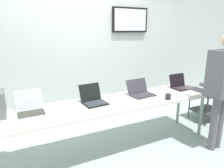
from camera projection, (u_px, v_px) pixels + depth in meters
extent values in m
cube|color=#93A6A1|center=(109.00, 151.00, 2.95)|extent=(8.00, 8.00, 0.04)
cube|color=silver|center=(81.00, 51.00, 3.58)|extent=(8.00, 0.06, 2.67)
cube|color=black|center=(130.00, 20.00, 3.81)|extent=(0.74, 0.05, 0.45)
cube|color=white|center=(131.00, 20.00, 3.80)|extent=(0.68, 0.02, 0.39)
cube|color=silver|center=(109.00, 104.00, 2.76)|extent=(3.29, 0.70, 0.04)
cylinder|color=gray|center=(201.00, 115.00, 3.30)|extent=(0.05, 0.05, 0.69)
cylinder|color=gray|center=(178.00, 105.00, 3.73)|extent=(0.05, 0.05, 0.69)
cube|color=#ADB3BB|center=(31.00, 114.00, 2.37)|extent=(0.32, 0.26, 0.02)
cube|color=#33352C|center=(31.00, 113.00, 2.35)|extent=(0.30, 0.21, 0.00)
cube|color=#ADB3BB|center=(29.00, 99.00, 2.49)|extent=(0.32, 0.11, 0.23)
cube|color=#141932|center=(29.00, 99.00, 2.49)|extent=(0.30, 0.10, 0.21)
cube|color=black|center=(95.00, 104.00, 2.70)|extent=(0.32, 0.26, 0.02)
cube|color=#2B3033|center=(96.00, 103.00, 2.68)|extent=(0.29, 0.21, 0.00)
cube|color=black|center=(90.00, 92.00, 2.80)|extent=(0.31, 0.12, 0.22)
cube|color=#305B41|center=(90.00, 92.00, 2.80)|extent=(0.28, 0.10, 0.20)
cube|color=#3A373F|center=(143.00, 95.00, 3.04)|extent=(0.39, 0.26, 0.02)
cube|color=#312E35|center=(143.00, 95.00, 3.02)|extent=(0.35, 0.20, 0.00)
cube|color=#3A373F|center=(137.00, 86.00, 3.13)|extent=(0.37, 0.12, 0.21)
cube|color=#2C5C38|center=(137.00, 86.00, 3.14)|extent=(0.34, 0.11, 0.18)
cube|color=black|center=(183.00, 88.00, 3.41)|extent=(0.34, 0.23, 0.02)
cube|color=#32292D|center=(183.00, 88.00, 3.40)|extent=(0.31, 0.18, 0.00)
cube|color=black|center=(177.00, 80.00, 3.50)|extent=(0.33, 0.08, 0.21)
cube|color=#232524|center=(177.00, 80.00, 3.50)|extent=(0.30, 0.06, 0.18)
cylinder|color=#5E5B60|center=(214.00, 124.00, 2.87)|extent=(0.12, 0.12, 0.80)
cylinder|color=#5E5B60|center=(219.00, 122.00, 2.93)|extent=(0.12, 0.12, 0.80)
cube|color=#5E5B60|center=(224.00, 74.00, 2.72)|extent=(0.46, 0.29, 0.63)
cylinder|color=#5E5B60|center=(195.00, 89.00, 2.95)|extent=(0.09, 0.32, 0.07)
cylinder|color=#5E5B60|center=(210.00, 86.00, 3.11)|extent=(0.09, 0.32, 0.07)
cylinder|color=#22292F|center=(168.00, 97.00, 2.88)|extent=(0.08, 0.08, 0.08)
cube|color=white|center=(178.00, 95.00, 3.08)|extent=(0.29, 0.35, 0.00)
cube|color=#2D3233|center=(209.00, 93.00, 3.82)|extent=(0.56, 0.44, 0.03)
cube|color=#2D3233|center=(207.00, 110.00, 3.91)|extent=(0.53, 0.42, 0.03)
cylinder|color=#333338|center=(207.00, 112.00, 3.61)|extent=(0.02, 0.02, 0.56)
cylinder|color=#333338|center=(189.00, 105.00, 3.95)|extent=(0.02, 0.02, 0.56)
cylinder|color=#333338|center=(208.00, 101.00, 4.18)|extent=(0.02, 0.02, 0.56)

